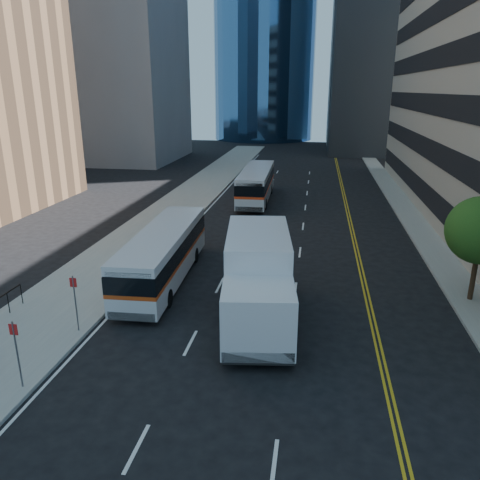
{
  "coord_description": "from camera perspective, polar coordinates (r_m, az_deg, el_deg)",
  "views": [
    {
      "loc": [
        1.23,
        -14.42,
        9.94
      ],
      "look_at": [
        -2.3,
        7.34,
        2.8
      ],
      "focal_mm": 35.0,
      "sensor_mm": 36.0,
      "label": 1
    }
  ],
  "objects": [
    {
      "name": "ground",
      "position": [
        17.56,
        3.73,
        -16.58
      ],
      "size": [
        160.0,
        160.0,
        0.0
      ],
      "primitive_type": "plane",
      "color": "black",
      "rests_on": "ground"
    },
    {
      "name": "sidewalk_west",
      "position": [
        42.29,
        -7.16,
        4.31
      ],
      "size": [
        5.0,
        90.0,
        0.15
      ],
      "primitive_type": "cube",
      "color": "gray",
      "rests_on": "ground"
    },
    {
      "name": "sidewalk_east",
      "position": [
        41.37,
        19.79,
        3.07
      ],
      "size": [
        2.0,
        90.0,
        0.15
      ],
      "primitive_type": "cube",
      "color": "gray",
      "rests_on": "ground"
    },
    {
      "name": "midrise_west",
      "position": [
        72.96,
        -15.76,
        23.28
      ],
      "size": [
        18.0,
        18.0,
        35.0
      ],
      "primitive_type": "cube",
      "color": "gray",
      "rests_on": "ground"
    },
    {
      "name": "bus_front",
      "position": [
        25.41,
        -9.28,
        -1.65
      ],
      "size": [
        2.81,
        10.88,
        2.78
      ],
      "rotation": [
        0.0,
        0.0,
        0.04
      ],
      "color": "silver",
      "rests_on": "ground"
    },
    {
      "name": "bus_rear",
      "position": [
        43.67,
        2.01,
        6.92
      ],
      "size": [
        2.73,
        11.39,
        2.92
      ],
      "rotation": [
        0.0,
        0.0,
        0.02
      ],
      "color": "silver",
      "rests_on": "ground"
    },
    {
      "name": "box_truck",
      "position": [
        20.52,
        2.2,
        -4.76
      ],
      "size": [
        3.78,
        8.33,
        3.85
      ],
      "rotation": [
        0.0,
        0.0,
        0.13
      ],
      "color": "silver",
      "rests_on": "ground"
    }
  ]
}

